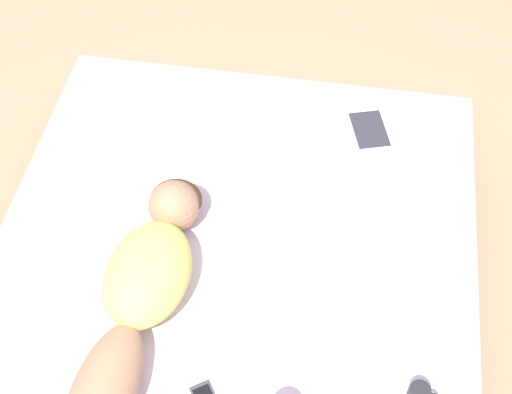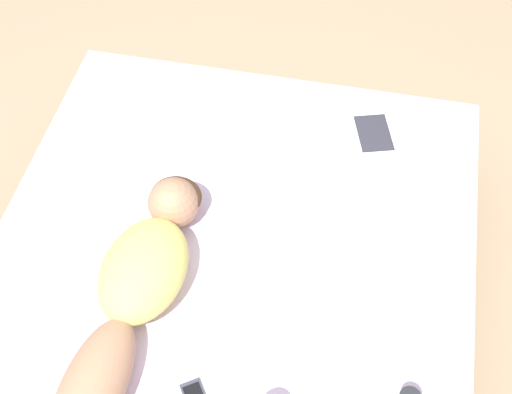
# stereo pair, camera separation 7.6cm
# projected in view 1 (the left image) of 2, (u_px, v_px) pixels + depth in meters

# --- Properties ---
(ground_plane) EXTENTS (12.00, 12.00, 0.00)m
(ground_plane) POSITION_uv_depth(u_px,v_px,m) (232.00, 336.00, 3.16)
(ground_plane) COLOR #9E8466
(bed) EXTENTS (1.96, 2.28, 0.53)m
(bed) POSITION_uv_depth(u_px,v_px,m) (230.00, 307.00, 2.96)
(bed) COLOR brown
(bed) RESTS_ON ground_plane
(person) EXTENTS (0.35, 1.20, 0.21)m
(person) POSITION_uv_depth(u_px,v_px,m) (141.00, 294.00, 2.58)
(person) COLOR #A37556
(person) RESTS_ON bed
(open_magazine) EXTENTS (0.52, 0.43, 0.01)m
(open_magazine) POSITION_uv_depth(u_px,v_px,m) (346.00, 132.00, 3.18)
(open_magazine) COLOR silver
(open_magazine) RESTS_ON bed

